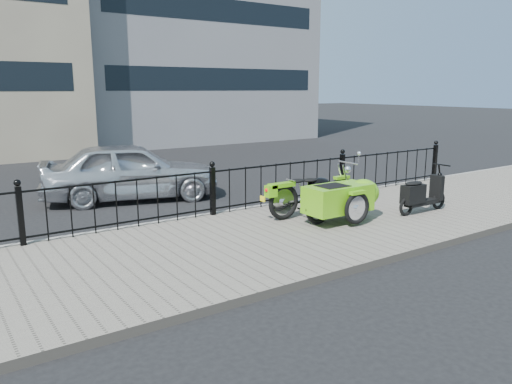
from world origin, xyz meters
TOP-DOWN VIEW (x-y plane):
  - ground at (0.00, 0.00)m, footprint 120.00×120.00m
  - sidewalk at (0.00, -0.50)m, footprint 30.00×3.80m
  - curb at (0.00, 1.44)m, footprint 30.00×0.10m
  - iron_fence at (0.00, 1.30)m, footprint 14.11×0.11m
  - motorcycle_sidecar at (1.80, -0.41)m, footprint 2.28×1.48m
  - scooter at (3.53, -0.92)m, footprint 1.41×0.41m
  - spare_tire at (1.28, -0.41)m, footprint 0.61×0.10m
  - sedan_car at (-0.64, 4.07)m, footprint 4.34×2.67m

SIDE VIEW (x-z plane):
  - ground at x=0.00m, z-range 0.00..0.00m
  - sidewalk at x=0.00m, z-range 0.00..0.12m
  - curb at x=0.00m, z-range 0.00..0.12m
  - spare_tire at x=1.28m, z-range 0.12..0.73m
  - scooter at x=3.53m, z-range 0.01..0.97m
  - iron_fence at x=0.00m, z-range 0.05..1.12m
  - motorcycle_sidecar at x=1.80m, z-range 0.10..1.09m
  - sedan_car at x=-0.64m, z-range 0.00..1.38m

